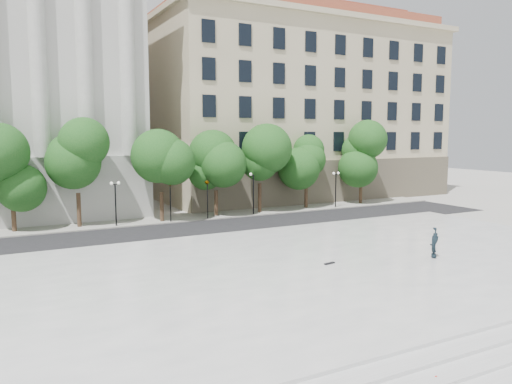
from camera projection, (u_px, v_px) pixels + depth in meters
ground at (334, 288)px, 25.90m from camera, size 160.00×160.00×0.00m
plaza at (302, 270)px, 28.50m from camera, size 44.00×22.00×0.45m
street at (203, 230)px, 41.67m from camera, size 60.00×8.00×0.02m
far_sidewalk at (179, 218)px, 46.92m from camera, size 60.00×4.00×0.12m
building_east at (281, 111)px, 68.06m from camera, size 36.00×26.15×23.00m
traffic_light_west at (170, 182)px, 44.37m from camera, size 0.77×1.76×4.19m
traffic_light_east at (207, 181)px, 46.04m from camera, size 0.53×1.70×4.17m
person_lying at (434, 254)px, 30.27m from camera, size 1.69×1.88×0.51m
skateboard at (329, 263)px, 28.94m from camera, size 0.76×0.32×0.08m
plaza_steps at (483, 351)px, 18.08m from camera, size 44.00×3.00×0.30m
street_trees at (188, 164)px, 46.37m from camera, size 46.83×5.12×7.79m
lamp_posts at (179, 190)px, 45.15m from camera, size 36.84×0.28×4.53m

